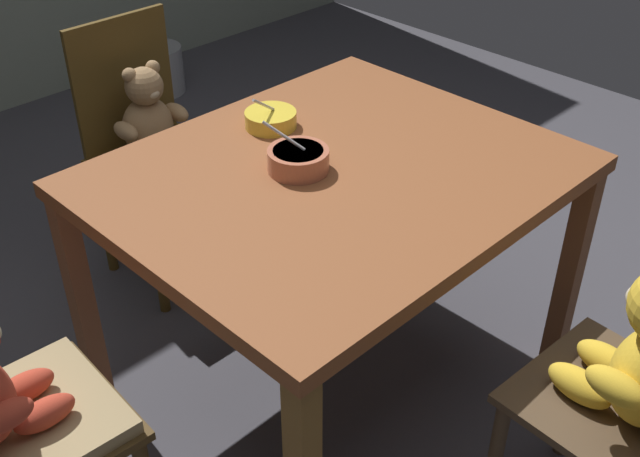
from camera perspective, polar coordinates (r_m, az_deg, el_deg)
The scene contains 6 objects.
ground_plane at distance 2.48m, azimuth 0.83°, elevation -11.27°, with size 5.20×5.20×0.04m.
dining_table at distance 2.04m, azimuth 0.99°, elevation 2.45°, with size 1.17×0.97×0.76m.
teddy_chair_far_center at distance 2.71m, azimuth -12.24°, elevation 6.77°, with size 0.41×0.39×0.91m.
porridge_bowl_yellow_far_center at distance 2.20m, azimuth -3.64°, elevation 8.04°, with size 0.15×0.15×0.12m.
porridge_bowl_terracotta_center at distance 1.98m, azimuth -1.61°, elevation 5.08°, with size 0.16×0.16×0.14m.
metal_pail at distance 4.29m, azimuth -11.86°, elevation 11.34°, with size 0.28×0.28×0.25m, color #93969B.
Camera 1 is at (-1.25, -1.20, 1.76)m, focal length 43.61 mm.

